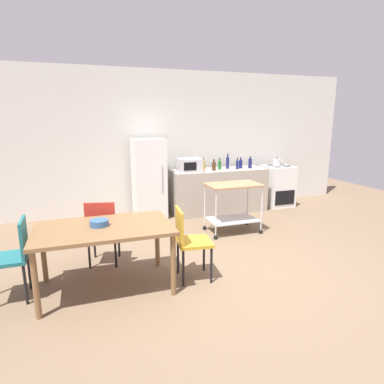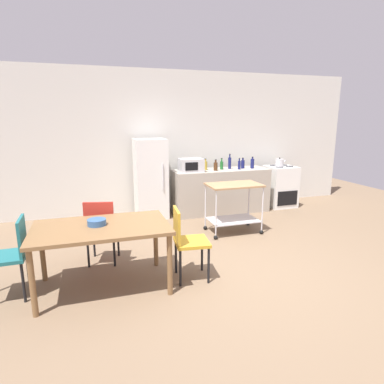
{
  "view_description": "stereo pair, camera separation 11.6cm",
  "coord_description": "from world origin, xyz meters",
  "px_view_note": "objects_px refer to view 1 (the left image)",
  "views": [
    {
      "loc": [
        -1.79,
        -3.51,
        1.93
      ],
      "look_at": [
        -0.17,
        1.2,
        0.8
      ],
      "focal_mm": 30.37,
      "sensor_mm": 36.0,
      "label": 1
    },
    {
      "loc": [
        -1.68,
        -3.54,
        1.93
      ],
      "look_at": [
        -0.17,
        1.2,
        0.8
      ],
      "focal_mm": 30.37,
      "sensor_mm": 36.0,
      "label": 2
    }
  ],
  "objects_px": {
    "chair_red": "(102,228)",
    "stove_oven": "(277,186)",
    "kitchen_cart": "(233,200)",
    "bottle_soy_sauce": "(220,165)",
    "dining_table": "(104,233)",
    "refrigerator": "(149,179)",
    "bottle_vinegar": "(214,166)",
    "fruit_bowl": "(99,223)",
    "bottle_sesame_oil": "(237,165)",
    "bottle_olive_oil": "(241,164)",
    "microwave": "(189,165)",
    "kettle": "(277,162)",
    "chair_teal": "(13,254)",
    "bottle_sparkling_water": "(228,163)",
    "bottle_soda": "(204,165)",
    "chair_mustard": "(189,239)",
    "bottle_hot_sauce": "(250,163)"
  },
  "relations": [
    {
      "from": "chair_mustard",
      "to": "bottle_sesame_oil",
      "type": "xyz_separation_m",
      "value": [
        1.9,
        2.53,
        0.48
      ]
    },
    {
      "from": "chair_teal",
      "to": "refrigerator",
      "type": "xyz_separation_m",
      "value": [
        1.99,
        2.53,
        0.26
      ]
    },
    {
      "from": "kitchen_cart",
      "to": "bottle_soda",
      "type": "height_order",
      "value": "bottle_soda"
    },
    {
      "from": "kitchen_cart",
      "to": "fruit_bowl",
      "type": "bearing_deg",
      "value": -151.42
    },
    {
      "from": "dining_table",
      "to": "stove_oven",
      "type": "xyz_separation_m",
      "value": [
        3.95,
        2.55,
        -0.22
      ]
    },
    {
      "from": "chair_red",
      "to": "bottle_soy_sauce",
      "type": "xyz_separation_m",
      "value": [
        2.51,
        1.88,
        0.47
      ]
    },
    {
      "from": "bottle_sesame_oil",
      "to": "bottle_hot_sauce",
      "type": "relative_size",
      "value": 0.95
    },
    {
      "from": "bottle_sesame_oil",
      "to": "bottle_olive_oil",
      "type": "relative_size",
      "value": 1.04
    },
    {
      "from": "dining_table",
      "to": "bottle_sesame_oil",
      "type": "relative_size",
      "value": 6.45
    },
    {
      "from": "microwave",
      "to": "bottle_sesame_oil",
      "type": "relative_size",
      "value": 1.98
    },
    {
      "from": "bottle_sesame_oil",
      "to": "bottle_sparkling_water",
      "type": "bearing_deg",
      "value": 140.08
    },
    {
      "from": "kettle",
      "to": "microwave",
      "type": "bearing_deg",
      "value": 179.73
    },
    {
      "from": "bottle_olive_oil",
      "to": "bottle_sparkling_water",
      "type": "bearing_deg",
      "value": 174.9
    },
    {
      "from": "kitchen_cart",
      "to": "microwave",
      "type": "bearing_deg",
      "value": 108.54
    },
    {
      "from": "bottle_hot_sauce",
      "to": "bottle_soy_sauce",
      "type": "bearing_deg",
      "value": 175.07
    },
    {
      "from": "kitchen_cart",
      "to": "kettle",
      "type": "xyz_separation_m",
      "value": [
        1.61,
        1.17,
        0.43
      ]
    },
    {
      "from": "chair_mustard",
      "to": "kitchen_cart",
      "type": "relative_size",
      "value": 0.98
    },
    {
      "from": "chair_teal",
      "to": "bottle_sparkling_water",
      "type": "distance_m",
      "value": 4.45
    },
    {
      "from": "bottle_sesame_oil",
      "to": "fruit_bowl",
      "type": "xyz_separation_m",
      "value": [
        -2.92,
        -2.4,
        -0.21
      ]
    },
    {
      "from": "kitchen_cart",
      "to": "bottle_soy_sauce",
      "type": "bearing_deg",
      "value": 76.74
    },
    {
      "from": "chair_mustard",
      "to": "chair_teal",
      "type": "height_order",
      "value": "same"
    },
    {
      "from": "stove_oven",
      "to": "bottle_soy_sauce",
      "type": "relative_size",
      "value": 3.92
    },
    {
      "from": "stove_oven",
      "to": "fruit_bowl",
      "type": "bearing_deg",
      "value": -147.96
    },
    {
      "from": "bottle_soy_sauce",
      "to": "microwave",
      "type": "bearing_deg",
      "value": -172.67
    },
    {
      "from": "refrigerator",
      "to": "fruit_bowl",
      "type": "height_order",
      "value": "refrigerator"
    },
    {
      "from": "chair_red",
      "to": "fruit_bowl",
      "type": "height_order",
      "value": "chair_red"
    },
    {
      "from": "chair_mustard",
      "to": "bottle_vinegar",
      "type": "bearing_deg",
      "value": -22.51
    },
    {
      "from": "bottle_soda",
      "to": "bottle_soy_sauce",
      "type": "distance_m",
      "value": 0.34
    },
    {
      "from": "fruit_bowl",
      "to": "dining_table",
      "type": "bearing_deg",
      "value": -44.37
    },
    {
      "from": "dining_table",
      "to": "stove_oven",
      "type": "bearing_deg",
      "value": 32.79
    },
    {
      "from": "refrigerator",
      "to": "bottle_vinegar",
      "type": "bearing_deg",
      "value": -8.18
    },
    {
      "from": "refrigerator",
      "to": "microwave",
      "type": "height_order",
      "value": "refrigerator"
    },
    {
      "from": "dining_table",
      "to": "bottle_vinegar",
      "type": "xyz_separation_m",
      "value": [
        2.35,
        2.44,
        0.32
      ]
    },
    {
      "from": "bottle_hot_sauce",
      "to": "dining_table",
      "type": "bearing_deg",
      "value": -142.14
    },
    {
      "from": "dining_table",
      "to": "kettle",
      "type": "distance_m",
      "value": 4.56
    },
    {
      "from": "kitchen_cart",
      "to": "bottle_sesame_oil",
      "type": "height_order",
      "value": "bottle_sesame_oil"
    },
    {
      "from": "bottle_soy_sauce",
      "to": "bottle_sesame_oil",
      "type": "distance_m",
      "value": 0.37
    },
    {
      "from": "bottle_soy_sauce",
      "to": "bottle_sesame_oil",
      "type": "relative_size",
      "value": 1.01
    },
    {
      "from": "bottle_soda",
      "to": "bottle_olive_oil",
      "type": "distance_m",
      "value": 0.83
    },
    {
      "from": "chair_red",
      "to": "refrigerator",
      "type": "xyz_separation_m",
      "value": [
        1.04,
        1.96,
        0.26
      ]
    },
    {
      "from": "chair_red",
      "to": "bottle_sparkling_water",
      "type": "relative_size",
      "value": 2.87
    },
    {
      "from": "chair_red",
      "to": "stove_oven",
      "type": "bearing_deg",
      "value": -140.7
    },
    {
      "from": "bottle_sesame_oil",
      "to": "chair_mustard",
      "type": "bearing_deg",
      "value": -126.92
    },
    {
      "from": "stove_oven",
      "to": "kettle",
      "type": "height_order",
      "value": "kettle"
    },
    {
      "from": "chair_mustard",
      "to": "bottle_sesame_oil",
      "type": "relative_size",
      "value": 3.83
    },
    {
      "from": "bottle_soda",
      "to": "fruit_bowl",
      "type": "relative_size",
      "value": 1.1
    },
    {
      "from": "bottle_olive_oil",
      "to": "bottle_hot_sauce",
      "type": "height_order",
      "value": "bottle_hot_sauce"
    },
    {
      "from": "chair_mustard",
      "to": "chair_teal",
      "type": "distance_m",
      "value": 1.92
    },
    {
      "from": "microwave",
      "to": "bottle_soy_sauce",
      "type": "xyz_separation_m",
      "value": [
        0.69,
        0.09,
        -0.04
      ]
    },
    {
      "from": "bottle_hot_sauce",
      "to": "chair_teal",
      "type": "bearing_deg",
      "value": -150.01
    }
  ]
}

